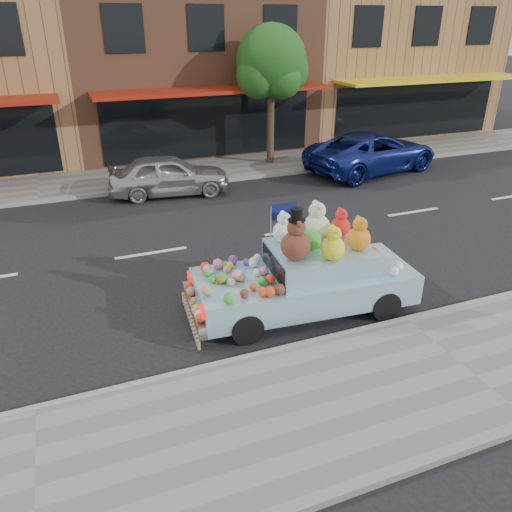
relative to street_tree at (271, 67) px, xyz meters
name	(u,v)px	position (x,y,z in m)	size (l,w,h in m)	color
ground	(295,231)	(-2.03, -6.55, -3.69)	(120.00, 120.00, 0.00)	black
near_sidewalk	(461,366)	(-2.03, -13.05, -3.63)	(60.00, 3.00, 0.12)	gray
far_sidewalk	(223,169)	(-2.03, -0.05, -3.63)	(60.00, 3.00, 0.12)	gray
near_kerb	(406,321)	(-2.03, -11.55, -3.63)	(60.00, 0.12, 0.13)	gray
far_kerb	(235,179)	(-2.03, -1.55, -3.63)	(60.00, 0.12, 0.13)	gray
storefront_mid	(182,59)	(-2.03, 5.42, -0.05)	(10.00, 9.80, 7.30)	#91593D
storefront_right	(373,54)	(7.97, 5.42, -0.05)	(10.00, 9.80, 7.30)	#9B6F41
street_tree	(271,67)	(0.00, 0.00, 0.00)	(3.00, 2.70, 5.22)	#38281C
car_silver	(169,175)	(-4.56, -2.17, -3.03)	(1.58, 3.92, 1.33)	#B5B4B9
car_blue	(372,152)	(3.25, -2.24, -2.95)	(2.47, 5.35, 1.49)	navy
art_car	(306,274)	(-3.63, -10.35, -2.90)	(4.62, 2.12, 2.34)	black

